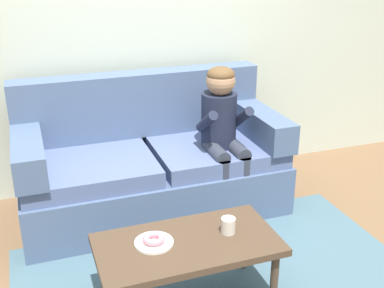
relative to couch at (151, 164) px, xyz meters
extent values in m
plane|color=brown|center=(0.14, -0.85, -0.36)|extent=(10.00, 10.00, 0.00)
cube|color=beige|center=(0.14, 0.55, 1.04)|extent=(8.00, 0.10, 2.80)
cube|color=#476675|center=(0.14, -1.10, -0.35)|extent=(2.39, 1.63, 0.01)
cube|color=slate|center=(0.00, -0.05, -0.17)|extent=(1.92, 0.90, 0.38)
cube|color=slate|center=(-0.48, -0.10, 0.08)|extent=(0.92, 0.74, 0.12)
cube|color=slate|center=(0.48, -0.10, 0.08)|extent=(0.92, 0.74, 0.12)
cube|color=slate|center=(0.00, 0.30, 0.39)|extent=(1.92, 0.20, 0.50)
cube|color=slate|center=(-0.86, -0.05, 0.25)|extent=(0.20, 0.90, 0.22)
cube|color=slate|center=(0.86, -0.05, 0.25)|extent=(0.20, 0.90, 0.22)
cube|color=#4C3828|center=(-0.11, -1.16, 0.04)|extent=(0.99, 0.51, 0.04)
cylinder|color=#4C3828|center=(0.33, -1.36, -0.17)|extent=(0.04, 0.04, 0.37)
cylinder|color=#4C3828|center=(-0.54, -0.96, -0.17)|extent=(0.04, 0.04, 0.37)
cylinder|color=#4C3828|center=(0.33, -0.96, -0.17)|extent=(0.04, 0.04, 0.37)
cylinder|color=#1E2338|center=(0.49, -0.13, 0.34)|extent=(0.26, 0.26, 0.40)
sphere|color=tan|center=(0.49, -0.15, 0.64)|extent=(0.21, 0.21, 0.21)
ellipsoid|color=brown|center=(0.49, -0.15, 0.69)|extent=(0.20, 0.20, 0.12)
cylinder|color=#333847|center=(0.41, -0.28, 0.15)|extent=(0.11, 0.30, 0.11)
cylinder|color=#333847|center=(0.41, -0.43, -0.08)|extent=(0.09, 0.09, 0.44)
cube|color=black|center=(0.41, -0.48, -0.33)|extent=(0.10, 0.20, 0.06)
cylinder|color=#1E2338|center=(0.36, -0.24, 0.38)|extent=(0.07, 0.29, 0.23)
cylinder|color=#333847|center=(0.57, -0.28, 0.15)|extent=(0.11, 0.30, 0.11)
cylinder|color=#333847|center=(0.57, -0.43, -0.08)|extent=(0.09, 0.09, 0.44)
cube|color=black|center=(0.57, -0.48, -0.33)|extent=(0.10, 0.20, 0.06)
cylinder|color=#1E2338|center=(0.63, -0.24, 0.38)|extent=(0.07, 0.29, 0.23)
cylinder|color=white|center=(-0.28, -1.12, 0.07)|extent=(0.21, 0.21, 0.01)
torus|color=pink|center=(-0.28, -1.12, 0.09)|extent=(0.17, 0.17, 0.04)
cylinder|color=silver|center=(0.14, -1.15, 0.10)|extent=(0.08, 0.08, 0.09)
camera|label=1|loc=(-0.82, -3.26, 1.53)|focal=45.42mm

